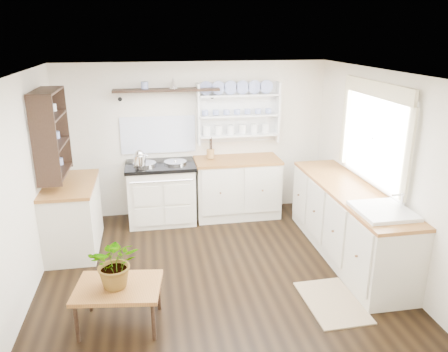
# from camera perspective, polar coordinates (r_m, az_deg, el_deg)

# --- Properties ---
(floor) EXTENTS (4.00, 3.80, 0.01)m
(floor) POSITION_cam_1_polar(r_m,az_deg,el_deg) (5.32, -1.25, -12.27)
(floor) COLOR black
(floor) RESTS_ON ground
(wall_back) EXTENTS (4.00, 0.02, 2.30)m
(wall_back) POSITION_cam_1_polar(r_m,az_deg,el_deg) (6.64, -3.85, 4.77)
(wall_back) COLOR silver
(wall_back) RESTS_ON ground
(wall_right) EXTENTS (0.02, 3.80, 2.30)m
(wall_right) POSITION_cam_1_polar(r_m,az_deg,el_deg) (5.49, 19.78, 0.74)
(wall_right) COLOR silver
(wall_right) RESTS_ON ground
(wall_left) EXTENTS (0.02, 3.80, 2.30)m
(wall_left) POSITION_cam_1_polar(r_m,az_deg,el_deg) (4.96, -24.84, -1.72)
(wall_left) COLOR silver
(wall_left) RESTS_ON ground
(ceiling) EXTENTS (4.00, 3.80, 0.01)m
(ceiling) POSITION_cam_1_polar(r_m,az_deg,el_deg) (4.59, -1.46, 13.24)
(ceiling) COLOR white
(ceiling) RESTS_ON wall_back
(window) EXTENTS (0.08, 1.55, 1.22)m
(window) POSITION_cam_1_polar(r_m,az_deg,el_deg) (5.48, 19.02, 5.32)
(window) COLOR white
(window) RESTS_ON wall_right
(aga_cooker) EXTENTS (1.00, 0.69, 0.92)m
(aga_cooker) POSITION_cam_1_polar(r_m,az_deg,el_deg) (6.50, -8.17, -2.12)
(aga_cooker) COLOR silver
(aga_cooker) RESTS_ON floor
(back_cabinets) EXTENTS (1.27, 0.63, 0.90)m
(back_cabinets) POSITION_cam_1_polar(r_m,az_deg,el_deg) (6.65, 1.71, -1.40)
(back_cabinets) COLOR beige
(back_cabinets) RESTS_ON floor
(right_cabinets) EXTENTS (0.62, 2.43, 0.90)m
(right_cabinets) POSITION_cam_1_polar(r_m,az_deg,el_deg) (5.67, 15.88, -5.76)
(right_cabinets) COLOR beige
(right_cabinets) RESTS_ON floor
(belfast_sink) EXTENTS (0.55, 0.60, 0.45)m
(belfast_sink) POSITION_cam_1_polar(r_m,az_deg,el_deg) (4.93, 19.93, -5.58)
(belfast_sink) COLOR white
(belfast_sink) RESTS_ON right_cabinets
(left_cabinets) EXTENTS (0.62, 1.13, 0.90)m
(left_cabinets) POSITION_cam_1_polar(r_m,az_deg,el_deg) (5.96, -19.12, -4.88)
(left_cabinets) COLOR beige
(left_cabinets) RESTS_ON floor
(plate_rack) EXTENTS (1.20, 0.22, 0.90)m
(plate_rack) POSITION_cam_1_polar(r_m,az_deg,el_deg) (6.62, 1.76, 8.34)
(plate_rack) COLOR white
(plate_rack) RESTS_ON wall_back
(high_shelf) EXTENTS (1.50, 0.29, 0.16)m
(high_shelf) POSITION_cam_1_polar(r_m,az_deg,el_deg) (6.36, -7.53, 10.99)
(high_shelf) COLOR black
(high_shelf) RESTS_ON wall_back
(left_shelving) EXTENTS (0.28, 0.80, 1.05)m
(left_shelving) POSITION_cam_1_polar(r_m,az_deg,el_deg) (5.66, -21.67, 5.26)
(left_shelving) COLOR black
(left_shelving) RESTS_ON wall_left
(kettle) EXTENTS (0.17, 0.17, 0.21)m
(kettle) POSITION_cam_1_polar(r_m,az_deg,el_deg) (6.20, -10.95, 2.37)
(kettle) COLOR silver
(kettle) RESTS_ON aga_cooker
(utensil_crock) EXTENTS (0.11, 0.11, 0.13)m
(utensil_crock) POSITION_cam_1_polar(r_m,az_deg,el_deg) (6.50, -1.78, 2.91)
(utensil_crock) COLOR olive
(utensil_crock) RESTS_ON back_cabinets
(center_table) EXTENTS (0.86, 0.67, 0.43)m
(center_table) POSITION_cam_1_polar(r_m,az_deg,el_deg) (4.38, -13.64, -14.27)
(center_table) COLOR brown
(center_table) RESTS_ON floor
(potted_plant) EXTENTS (0.48, 0.43, 0.50)m
(potted_plant) POSITION_cam_1_polar(r_m,az_deg,el_deg) (4.23, -13.95, -10.87)
(potted_plant) COLOR #3F7233
(potted_plant) RESTS_ON center_table
(floor_rug) EXTENTS (0.57, 0.86, 0.02)m
(floor_rug) POSITION_cam_1_polar(r_m,az_deg,el_deg) (4.90, 13.93, -15.70)
(floor_rug) COLOR #896D4F
(floor_rug) RESTS_ON floor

